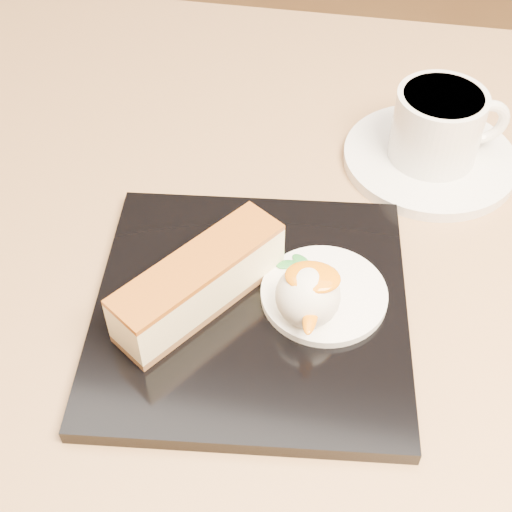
% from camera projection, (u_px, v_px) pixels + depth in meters
% --- Properties ---
extents(table, '(0.80, 0.80, 0.72)m').
position_uv_depth(table, '(287.00, 390.00, 0.65)').
color(table, black).
rests_on(table, ground).
extents(dessert_plate, '(0.24, 0.24, 0.01)m').
position_uv_depth(dessert_plate, '(251.00, 309.00, 0.51)').
color(dessert_plate, black).
rests_on(dessert_plate, table).
extents(cheesecake, '(0.10, 0.13, 0.04)m').
position_uv_depth(cheesecake, '(199.00, 282.00, 0.49)').
color(cheesecake, brown).
rests_on(cheesecake, dessert_plate).
extents(cream_smear, '(0.09, 0.09, 0.01)m').
position_uv_depth(cream_smear, '(324.00, 294.00, 0.51)').
color(cream_smear, white).
rests_on(cream_smear, dessert_plate).
extents(ice_cream_scoop, '(0.04, 0.04, 0.04)m').
position_uv_depth(ice_cream_scoop, '(308.00, 296.00, 0.48)').
color(ice_cream_scoop, white).
rests_on(ice_cream_scoop, cream_smear).
extents(mango_sauce, '(0.04, 0.03, 0.01)m').
position_uv_depth(mango_sauce, '(313.00, 277.00, 0.47)').
color(mango_sauce, orange).
rests_on(mango_sauce, ice_cream_scoop).
extents(mint_sprig, '(0.03, 0.02, 0.00)m').
position_uv_depth(mint_sprig, '(288.00, 260.00, 0.52)').
color(mint_sprig, '#298032').
rests_on(mint_sprig, cream_smear).
extents(saucer, '(0.15, 0.15, 0.01)m').
position_uv_depth(saucer, '(430.00, 159.00, 0.62)').
color(saucer, white).
rests_on(saucer, table).
extents(coffee_cup, '(0.10, 0.08, 0.06)m').
position_uv_depth(coffee_cup, '(440.00, 125.00, 0.60)').
color(coffee_cup, white).
rests_on(coffee_cup, saucer).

